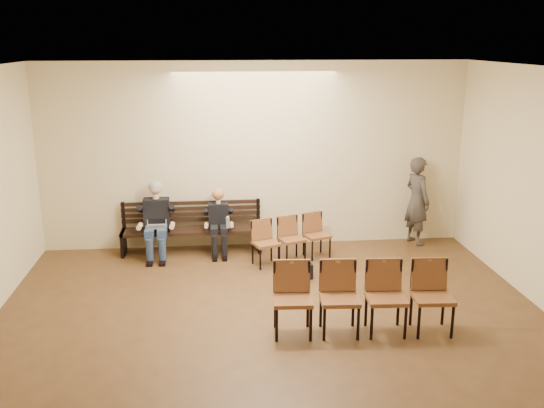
{
  "coord_description": "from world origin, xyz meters",
  "views": [
    {
      "loc": [
        -0.79,
        -6.19,
        3.88
      ],
      "look_at": [
        0.23,
        4.05,
        1.06
      ],
      "focal_mm": 40.0,
      "sensor_mm": 36.0,
      "label": 1
    }
  ],
  "objects_px": {
    "seated_man": "(157,219)",
    "bag": "(301,271)",
    "chair_row_front": "(292,240)",
    "laptop": "(156,228)",
    "passerby": "(417,194)",
    "water_bottle": "(228,228)",
    "chair_row_back": "(363,299)",
    "bench": "(192,241)",
    "seated_woman": "(219,226)"
  },
  "relations": [
    {
      "from": "seated_man",
      "to": "bag",
      "type": "relative_size",
      "value": 3.97
    },
    {
      "from": "bench",
      "to": "bag",
      "type": "xyz_separation_m",
      "value": [
        1.85,
        -1.49,
        -0.1
      ]
    },
    {
      "from": "bench",
      "to": "chair_row_back",
      "type": "bearing_deg",
      "value": -55.57
    },
    {
      "from": "seated_man",
      "to": "seated_woman",
      "type": "bearing_deg",
      "value": 0.0
    },
    {
      "from": "seated_woman",
      "to": "bag",
      "type": "height_order",
      "value": "seated_woman"
    },
    {
      "from": "chair_row_back",
      "to": "passerby",
      "type": "bearing_deg",
      "value": 65.04
    },
    {
      "from": "chair_row_front",
      "to": "seated_man",
      "type": "bearing_deg",
      "value": 147.83
    },
    {
      "from": "bag",
      "to": "passerby",
      "type": "distance_m",
      "value": 3.07
    },
    {
      "from": "seated_woman",
      "to": "chair_row_back",
      "type": "bearing_deg",
      "value": -60.79
    },
    {
      "from": "bench",
      "to": "water_bottle",
      "type": "xyz_separation_m",
      "value": [
        0.67,
        -0.35,
        0.34
      ]
    },
    {
      "from": "chair_row_front",
      "to": "laptop",
      "type": "bearing_deg",
      "value": 151.78
    },
    {
      "from": "seated_man",
      "to": "chair_row_back",
      "type": "relative_size",
      "value": 0.57
    },
    {
      "from": "seated_woman",
      "to": "laptop",
      "type": "bearing_deg",
      "value": -171.22
    },
    {
      "from": "laptop",
      "to": "chair_row_back",
      "type": "bearing_deg",
      "value": -48.94
    },
    {
      "from": "seated_man",
      "to": "laptop",
      "type": "distance_m",
      "value": 0.21
    },
    {
      "from": "laptop",
      "to": "bag",
      "type": "xyz_separation_m",
      "value": [
        2.46,
        -1.19,
        -0.45
      ]
    },
    {
      "from": "bench",
      "to": "seated_man",
      "type": "relative_size",
      "value": 1.87
    },
    {
      "from": "seated_man",
      "to": "bag",
      "type": "height_order",
      "value": "seated_man"
    },
    {
      "from": "bench",
      "to": "bag",
      "type": "height_order",
      "value": "bench"
    },
    {
      "from": "seated_woman",
      "to": "laptop",
      "type": "distance_m",
      "value": 1.14
    },
    {
      "from": "laptop",
      "to": "water_bottle",
      "type": "relative_size",
      "value": 1.56
    },
    {
      "from": "seated_man",
      "to": "water_bottle",
      "type": "height_order",
      "value": "seated_man"
    },
    {
      "from": "chair_row_front",
      "to": "water_bottle",
      "type": "bearing_deg",
      "value": 145.5
    },
    {
      "from": "bench",
      "to": "chair_row_front",
      "type": "distance_m",
      "value": 1.92
    },
    {
      "from": "passerby",
      "to": "chair_row_back",
      "type": "bearing_deg",
      "value": 131.91
    },
    {
      "from": "passerby",
      "to": "chair_row_front",
      "type": "distance_m",
      "value": 2.7
    },
    {
      "from": "seated_woman",
      "to": "bag",
      "type": "xyz_separation_m",
      "value": [
        1.34,
        -1.37,
        -0.41
      ]
    },
    {
      "from": "water_bottle",
      "to": "chair_row_front",
      "type": "bearing_deg",
      "value": -14.67
    },
    {
      "from": "bench",
      "to": "passerby",
      "type": "height_order",
      "value": "passerby"
    },
    {
      "from": "bench",
      "to": "laptop",
      "type": "height_order",
      "value": "laptop"
    },
    {
      "from": "water_bottle",
      "to": "passerby",
      "type": "height_order",
      "value": "passerby"
    },
    {
      "from": "passerby",
      "to": "chair_row_back",
      "type": "height_order",
      "value": "passerby"
    },
    {
      "from": "seated_woman",
      "to": "chair_row_front",
      "type": "bearing_deg",
      "value": -22.29
    },
    {
      "from": "chair_row_front",
      "to": "chair_row_back",
      "type": "height_order",
      "value": "chair_row_back"
    },
    {
      "from": "bag",
      "to": "chair_row_front",
      "type": "height_order",
      "value": "chair_row_front"
    },
    {
      "from": "laptop",
      "to": "chair_row_back",
      "type": "relative_size",
      "value": 0.14
    },
    {
      "from": "seated_woman",
      "to": "seated_man",
      "type": "bearing_deg",
      "value": 180.0
    },
    {
      "from": "bench",
      "to": "laptop",
      "type": "relative_size",
      "value": 7.46
    },
    {
      "from": "laptop",
      "to": "passerby",
      "type": "distance_m",
      "value": 4.98
    },
    {
      "from": "seated_man",
      "to": "laptop",
      "type": "height_order",
      "value": "seated_man"
    },
    {
      "from": "seated_woman",
      "to": "water_bottle",
      "type": "xyz_separation_m",
      "value": [
        0.16,
        -0.23,
        0.02
      ]
    },
    {
      "from": "bag",
      "to": "bench",
      "type": "bearing_deg",
      "value": 141.16
    },
    {
      "from": "seated_man",
      "to": "bag",
      "type": "bearing_deg",
      "value": -28.97
    },
    {
      "from": "laptop",
      "to": "passerby",
      "type": "relative_size",
      "value": 0.18
    },
    {
      "from": "seated_man",
      "to": "water_bottle",
      "type": "relative_size",
      "value": 6.2
    },
    {
      "from": "laptop",
      "to": "chair_row_front",
      "type": "distance_m",
      "value": 2.45
    },
    {
      "from": "seated_woman",
      "to": "bag",
      "type": "relative_size",
      "value": 3.08
    },
    {
      "from": "laptop",
      "to": "water_bottle",
      "type": "distance_m",
      "value": 1.29
    },
    {
      "from": "chair_row_back",
      "to": "chair_row_front",
      "type": "bearing_deg",
      "value": 105.19
    },
    {
      "from": "seated_woman",
      "to": "chair_row_front",
      "type": "xyz_separation_m",
      "value": [
        1.29,
        -0.53,
        -0.13
      ]
    }
  ]
}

